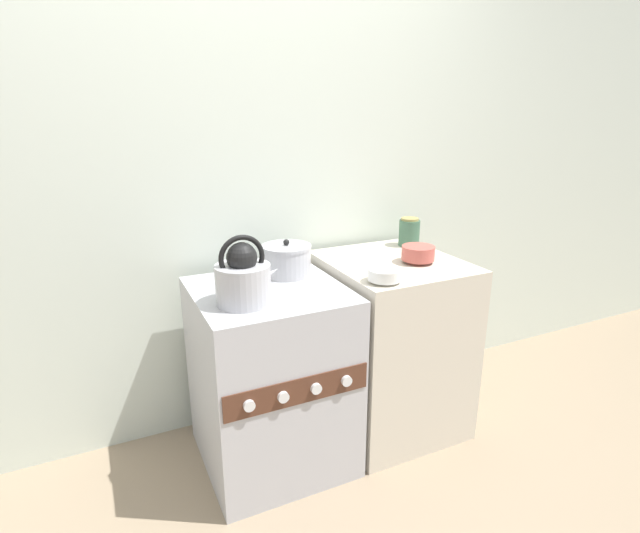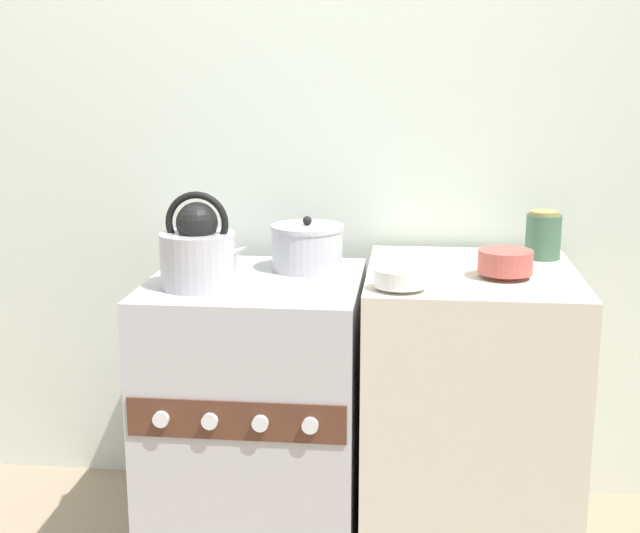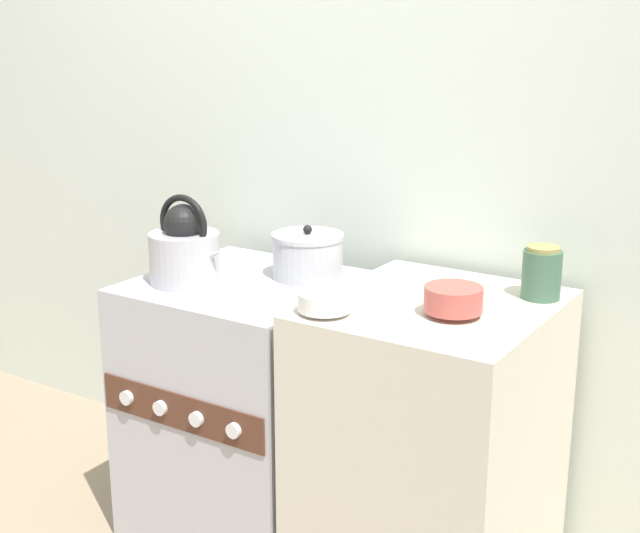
% 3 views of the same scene
% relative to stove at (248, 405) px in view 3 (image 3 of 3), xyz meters
% --- Properties ---
extents(wall_back, '(7.00, 0.06, 2.50)m').
position_rel_stove_xyz_m(wall_back, '(0.00, 0.43, 0.83)').
color(wall_back, silver).
rests_on(wall_back, ground_plane).
extents(stove, '(0.62, 0.65, 0.83)m').
position_rel_stove_xyz_m(stove, '(0.00, 0.00, 0.00)').
color(stove, '#B2B2B7').
rests_on(stove, ground_plane).
extents(counter, '(0.60, 0.67, 0.87)m').
position_rel_stove_xyz_m(counter, '(0.64, 0.02, 0.02)').
color(counter, beige).
rests_on(counter, ground_plane).
extents(kettle, '(0.26, 0.21, 0.27)m').
position_rel_stove_xyz_m(kettle, '(-0.14, -0.11, 0.52)').
color(kettle, '#B2B2B7').
rests_on(kettle, stove).
extents(cooking_pot, '(0.22, 0.22, 0.17)m').
position_rel_stove_xyz_m(cooking_pot, '(0.14, 0.14, 0.49)').
color(cooking_pot, '#B2B2B7').
rests_on(cooking_pot, stove).
extents(enamel_bowl, '(0.15, 0.15, 0.08)m').
position_rel_stove_xyz_m(enamel_bowl, '(0.72, -0.06, 0.50)').
color(enamel_bowl, '#B75147').
rests_on(enamel_bowl, counter).
extents(small_ceramic_bowl, '(0.14, 0.14, 0.06)m').
position_rel_stove_xyz_m(small_ceramic_bowl, '(0.43, -0.22, 0.48)').
color(small_ceramic_bowl, white).
rests_on(small_ceramic_bowl, counter).
extents(storage_jar, '(0.11, 0.11, 0.15)m').
position_rel_stove_xyz_m(storage_jar, '(0.86, 0.22, 0.52)').
color(storage_jar, '#3F664C').
rests_on(storage_jar, counter).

